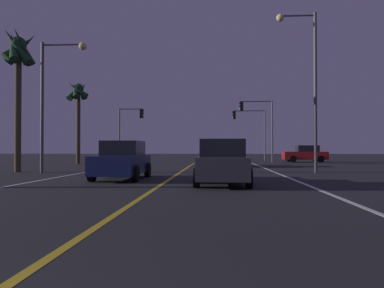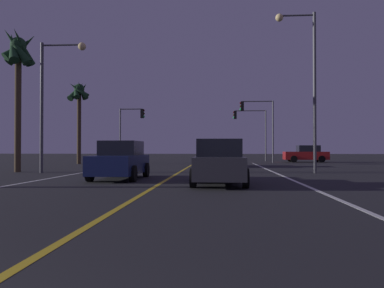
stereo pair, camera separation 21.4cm
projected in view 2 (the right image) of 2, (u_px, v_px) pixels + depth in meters
name	position (u px, v px, depth m)	size (l,w,h in m)	color
lane_edge_right	(299.00, 183.00, 14.74)	(0.16, 40.60, 0.01)	silver
lane_edge_left	(35.00, 181.00, 15.53)	(0.16, 40.60, 0.01)	silver
lane_center_divider	(163.00, 182.00, 15.14)	(0.16, 40.60, 0.01)	gold
car_ahead_far	(226.00, 156.00, 28.25)	(2.02, 4.30, 1.70)	black
car_crossing_side	(306.00, 154.00, 37.55)	(4.30, 2.02, 1.70)	black
car_lead_same_lane	(219.00, 163.00, 14.05)	(2.02, 4.30, 1.70)	black
car_oncoming	(121.00, 161.00, 16.54)	(2.02, 4.30, 1.70)	black
traffic_light_near_right	(258.00, 117.00, 35.51)	(3.23, 0.36, 5.95)	#4C4C51
traffic_light_near_left	(132.00, 123.00, 36.38)	(2.52, 0.36, 5.30)	#4C4C51
traffic_light_far_right	(250.00, 123.00, 41.01)	(3.66, 0.36, 5.61)	#4C4C51
street_lamp_left_mid	(53.00, 88.00, 20.64)	(2.60, 0.44, 7.27)	#4C4C51
street_lamp_right_far	(306.00, 72.00, 20.69)	(2.23, 0.44, 8.97)	#4C4C51
palm_tree_left_mid	(18.00, 58.00, 21.58)	(2.09, 2.07, 8.38)	#473826
palm_tree_left_far	(79.00, 97.00, 33.16)	(1.94, 2.15, 7.59)	#473826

